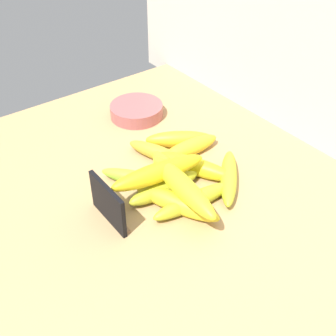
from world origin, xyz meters
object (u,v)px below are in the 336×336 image
at_px(banana_9, 190,148).
at_px(banana_4, 175,204).
at_px(fruit_bowl, 137,111).
at_px(banana_1, 195,202).
at_px(banana_11, 182,186).
at_px(chalkboard_sign, 108,205).
at_px(banana_8, 180,139).
at_px(banana_0, 145,181).
at_px(banana_5, 229,177).
at_px(banana_2, 194,166).
at_px(banana_7, 173,175).
at_px(banana_3, 165,188).
at_px(banana_10, 156,173).
at_px(banana_6, 158,153).

bearing_deg(banana_9, banana_4, -47.91).
relative_size(banana_4, banana_9, 1.19).
xyz_separation_m(fruit_bowl, banana_4, (0.33, -0.13, 0.00)).
bearing_deg(banana_1, banana_11, -126.33).
height_order(chalkboard_sign, banana_8, chalkboard_sign).
height_order(banana_1, banana_11, banana_11).
bearing_deg(fruit_bowl, banana_8, 1.76).
bearing_deg(banana_9, banana_0, -77.19).
relative_size(banana_5, banana_11, 0.87).
xyz_separation_m(banana_4, banana_5, (0.00, 0.14, -0.00)).
height_order(fruit_bowl, banana_1, banana_1).
bearing_deg(banana_5, banana_2, -153.10).
bearing_deg(chalkboard_sign, banana_9, 105.70).
bearing_deg(banana_7, banana_3, -61.14).
bearing_deg(banana_9, banana_10, -64.31).
relative_size(chalkboard_sign, banana_3, 0.68).
height_order(banana_5, banana_10, banana_10).
relative_size(banana_4, banana_10, 0.90).
bearing_deg(banana_5, banana_4, -90.94).
height_order(fruit_bowl, banana_5, banana_5).
height_order(banana_9, banana_11, banana_11).
relative_size(banana_1, banana_3, 1.11).
bearing_deg(banana_9, banana_8, 175.54).
height_order(banana_0, banana_11, banana_11).
height_order(banana_2, banana_6, banana_2).
bearing_deg(banana_7, banana_4, -34.91).
xyz_separation_m(banana_6, banana_11, (0.16, -0.06, 0.04)).
relative_size(banana_0, banana_2, 1.02).
xyz_separation_m(banana_7, banana_9, (-0.05, 0.09, 0.00)).
relative_size(banana_9, banana_11, 0.74).
bearing_deg(banana_9, banana_6, -113.49).
relative_size(banana_3, banana_9, 1.08).
height_order(banana_7, banana_9, same).
bearing_deg(banana_3, banana_1, 18.79).
distance_m(banana_7, banana_9, 0.10).
relative_size(banana_2, banana_10, 0.96).
distance_m(banana_1, banana_3, 0.07).
bearing_deg(banana_0, banana_7, 67.48).
distance_m(banana_4, banana_7, 0.08).
distance_m(banana_10, banana_11, 0.06).
bearing_deg(banana_7, fruit_bowl, 161.85).
distance_m(banana_1, banana_7, 0.09).
distance_m(chalkboard_sign, banana_3, 0.13).
bearing_deg(banana_3, banana_8, 131.67).
height_order(chalkboard_sign, banana_3, chalkboard_sign).
xyz_separation_m(banana_0, banana_9, (-0.03, 0.14, 0.00)).
bearing_deg(banana_10, banana_0, -173.36).
height_order(banana_3, banana_10, banana_10).
height_order(chalkboard_sign, banana_9, chalkboard_sign).
bearing_deg(banana_4, banana_5, 89.06).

